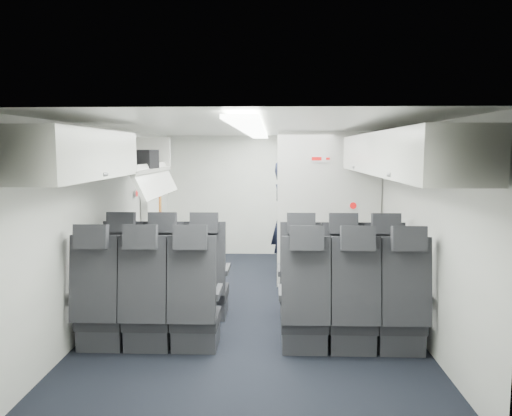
# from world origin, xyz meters

# --- Properties ---
(cabin_shell) EXTENTS (3.41, 6.01, 2.16)m
(cabin_shell) POSITION_xyz_m (0.00, 0.00, 1.12)
(cabin_shell) COLOR black
(cabin_shell) RESTS_ON ground
(seat_row_front) EXTENTS (3.33, 0.56, 1.24)m
(seat_row_front) POSITION_xyz_m (-0.00, -0.53, 0.40)
(seat_row_front) COLOR black
(seat_row_front) RESTS_ON cabin_shell
(seat_row_mid) EXTENTS (3.33, 0.56, 1.24)m
(seat_row_mid) POSITION_xyz_m (-0.00, -1.43, 0.40)
(seat_row_mid) COLOR black
(seat_row_mid) RESTS_ON cabin_shell
(overhead_bin_left_rear) EXTENTS (0.53, 1.80, 0.40)m
(overhead_bin_left_rear) POSITION_xyz_m (-1.40, -2.00, 1.86)
(overhead_bin_left_rear) COLOR silver
(overhead_bin_left_rear) RESTS_ON cabin_shell
(overhead_bin_left_front_open) EXTENTS (0.64, 1.70, 0.72)m
(overhead_bin_left_front_open) POSITION_xyz_m (-1.44, -0.25, 1.74)
(overhead_bin_left_front_open) COLOR #9E9E93
(overhead_bin_left_front_open) RESTS_ON cabin_shell
(overhead_bin_right_rear) EXTENTS (0.53, 1.80, 0.40)m
(overhead_bin_right_rear) POSITION_xyz_m (1.40, -2.00, 1.86)
(overhead_bin_right_rear) COLOR silver
(overhead_bin_right_rear) RESTS_ON cabin_shell
(overhead_bin_right_front) EXTENTS (0.53, 1.70, 0.40)m
(overhead_bin_right_front) POSITION_xyz_m (1.40, -0.25, 1.86)
(overhead_bin_right_front) COLOR silver
(overhead_bin_right_front) RESTS_ON cabin_shell
(bulkhead_partition) EXTENTS (1.40, 0.15, 2.13)m
(bulkhead_partition) POSITION_xyz_m (0.98, 0.80, 1.08)
(bulkhead_partition) COLOR silver
(bulkhead_partition) RESTS_ON cabin_shell
(galley_unit) EXTENTS (0.85, 0.52, 1.90)m
(galley_unit) POSITION_xyz_m (0.95, 2.72, 0.95)
(galley_unit) COLOR #939399
(galley_unit) RESTS_ON cabin_shell
(boarding_door) EXTENTS (0.12, 1.27, 1.86)m
(boarding_door) POSITION_xyz_m (-1.64, 1.55, 0.95)
(boarding_door) COLOR silver
(boarding_door) RESTS_ON cabin_shell
(flight_attendant) EXTENTS (0.62, 0.74, 1.74)m
(flight_attendant) POSITION_xyz_m (0.42, 1.52, 0.87)
(flight_attendant) COLOR black
(flight_attendant) RESTS_ON ground
(carry_on_bag) EXTENTS (0.45, 0.35, 0.25)m
(carry_on_bag) POSITION_xyz_m (-1.36, -0.18, 1.78)
(carry_on_bag) COLOR black
(carry_on_bag) RESTS_ON overhead_bin_left_front_open
(papers) EXTENTS (0.21, 0.09, 0.15)m
(papers) POSITION_xyz_m (0.61, 1.47, 1.03)
(papers) COLOR white
(papers) RESTS_ON flight_attendant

